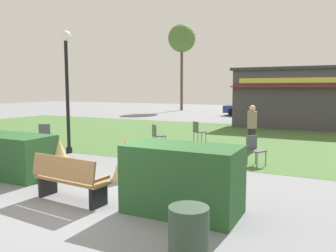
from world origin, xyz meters
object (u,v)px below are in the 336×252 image
object	(u,v)px
cafe_chair_east	(45,133)
cafe_chair_north	(254,148)
cafe_chair_west	(198,130)
person_standing	(252,128)
lamppost_mid	(67,77)
park_bench	(69,179)
parked_car_west_slot	(250,108)
cafe_chair_center	(157,134)
food_kiosk	(306,97)
tree_left_bg	(182,39)
trash_bin	(189,238)

from	to	relation	value
cafe_chair_east	cafe_chair_north	distance (m)	8.20
cafe_chair_west	person_standing	distance (m)	2.77
lamppost_mid	cafe_chair_west	bearing A→B (deg)	52.32
park_bench	lamppost_mid	xyz separation A→B (m)	(-3.68, 4.04, 2.20)
cafe_chair_west	person_standing	size ratio (longest dim) A/B	0.53
parked_car_west_slot	park_bench	bearing A→B (deg)	-86.18
person_standing	parked_car_west_slot	world-z (taller)	person_standing
park_bench	parked_car_west_slot	world-z (taller)	parked_car_west_slot
cafe_chair_center	cafe_chair_east	bearing A→B (deg)	-157.62
cafe_chair_west	food_kiosk	bearing A→B (deg)	65.95
food_kiosk	cafe_chair_west	bearing A→B (deg)	-114.05
parked_car_west_slot	tree_left_bg	distance (m)	11.13
lamppost_mid	cafe_chair_north	xyz separation A→B (m)	(6.34, 0.95, -2.15)
cafe_chair_west	cafe_chair_center	bearing A→B (deg)	-118.64
food_kiosk	park_bench	bearing A→B (deg)	-101.07
cafe_chair_east	tree_left_bg	bearing A→B (deg)	100.11
park_bench	cafe_chair_center	bearing A→B (deg)	102.35
food_kiosk	cafe_chair_center	bearing A→B (deg)	-114.92
cafe_chair_west	cafe_chair_north	bearing A→B (deg)	-46.94
food_kiosk	person_standing	world-z (taller)	food_kiosk
trash_bin	person_standing	bearing A→B (deg)	97.24
cafe_chair_north	cafe_chair_west	bearing A→B (deg)	133.06
trash_bin	cafe_chair_east	world-z (taller)	cafe_chair_east
trash_bin	tree_left_bg	distance (m)	31.93
cafe_chair_east	food_kiosk	bearing A→B (deg)	53.07
food_kiosk	parked_car_west_slot	distance (m)	8.27
cafe_chair_east	cafe_chair_north	bearing A→B (deg)	1.72
parked_car_west_slot	tree_left_bg	xyz separation A→B (m)	(-7.99, 4.09, 6.58)
food_kiosk	parked_car_west_slot	world-z (taller)	food_kiosk
park_bench	cafe_chair_north	size ratio (longest dim) A/B	1.96
cafe_chair_north	tree_left_bg	world-z (taller)	tree_left_bg
food_kiosk	cafe_chair_center	distance (m)	11.01
trash_bin	cafe_chair_north	world-z (taller)	cafe_chair_north
tree_left_bg	person_standing	bearing A→B (deg)	-59.80
lamppost_mid	cafe_chair_north	bearing A→B (deg)	8.51
lamppost_mid	cafe_chair_west	distance (m)	5.76
cafe_chair_west	tree_left_bg	size ratio (longest dim) A/B	0.10
lamppost_mid	cafe_chair_north	world-z (taller)	lamppost_mid
cafe_chair_center	lamppost_mid	bearing A→B (deg)	-133.37
park_bench	parked_car_west_slot	size ratio (longest dim) A/B	0.41
lamppost_mid	food_kiosk	bearing A→B (deg)	60.83
cafe_chair_east	parked_car_west_slot	distance (m)	18.74
cafe_chair_east	person_standing	xyz separation A→B (m)	(7.64, 2.42, 0.33)
park_bench	lamppost_mid	world-z (taller)	lamppost_mid
cafe_chair_east	parked_car_west_slot	world-z (taller)	parked_car_west_slot
cafe_chair_center	cafe_chair_north	distance (m)	4.32
food_kiosk	parked_car_west_slot	size ratio (longest dim) A/B	1.90
cafe_chair_east	person_standing	bearing A→B (deg)	17.57
cafe_chair_east	tree_left_bg	size ratio (longest dim) A/B	0.10
lamppost_mid	parked_car_west_slot	bearing A→B (deg)	83.59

